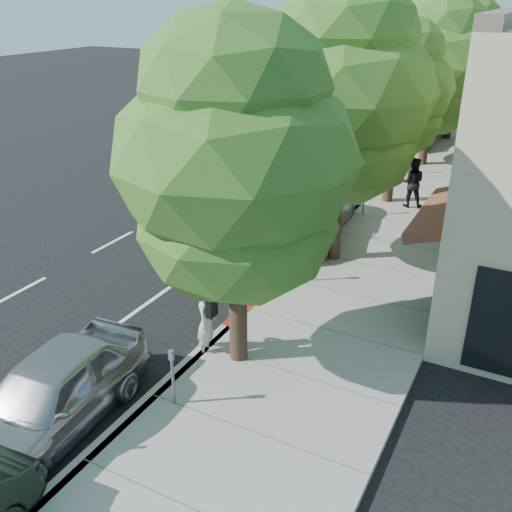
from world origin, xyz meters
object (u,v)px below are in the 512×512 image
Objects in this scene: near_car_a at (50,394)px; silver_suv at (304,214)px; street_tree_0 at (236,164)px; white_pickup at (416,128)px; dark_suv_far at (403,114)px; street_tree_3 at (434,65)px; street_tree_1 at (343,97)px; bicycle at (275,251)px; cyclist at (206,322)px; dark_sedan at (357,153)px; street_tree_4 at (459,52)px; street_tree_2 at (398,90)px; street_tree_5 at (475,51)px; pedestrian at (412,182)px.

silver_suv is at bearing 83.43° from near_car_a.
silver_suv is (-1.64, 7.50, -3.82)m from street_tree_0.
street_tree_0 is 1.66× the size of near_car_a.
street_tree_0 is at bearing 54.87° from near_car_a.
white_pickup is 4.13m from dark_suv_far.
street_tree_1 is at bearing -90.00° from street_tree_3.
street_tree_1 reaches higher than silver_suv.
cyclist is at bearing -173.52° from bicycle.
dark_suv_far is at bearing 87.73° from near_car_a.
cyclist is 16.15m from dark_sedan.
street_tree_4 reaches higher than bicycle.
street_tree_3 is (0.00, 18.00, 0.05)m from street_tree_0.
silver_suv is at bearing 137.60° from street_tree_1.
street_tree_1 is 11.15m from dark_sedan.
street_tree_2 is at bearing -14.20° from bicycle.
street_tree_5 reaches higher than bicycle.
street_tree_0 is at bearing -75.89° from dark_suv_far.
silver_suv is 1.12× the size of dark_sedan.
dark_sedan is at bearing 88.56° from silver_suv.
white_pickup is (-1.40, 16.43, -4.17)m from street_tree_1.
bicycle is (-1.53, -13.00, -4.22)m from street_tree_3.
bicycle is 0.33× the size of dark_sedan.
street_tree_4 reaches higher than cyclist.
street_tree_3 reaches higher than white_pickup.
silver_suv is 1.14× the size of dark_suv_far.
dark_suv_far is 14.99m from pedestrian.
street_tree_1 reaches higher than dark_suv_far.
near_car_a is at bearing 174.39° from bicycle.
white_pickup reaches higher than bicycle.
pedestrian is at bearing -76.96° from white_pickup.
street_tree_5 is 14.66m from dark_sedan.
silver_suv is 0.96× the size of white_pickup.
street_tree_1 is (0.00, 6.00, 0.42)m from street_tree_0.
street_tree_1 reaches higher than street_tree_2.
street_tree_0 is 30.00m from street_tree_5.
street_tree_5 is at bearing 58.24° from dark_suv_far.
street_tree_4 is at bearing -6.45° from bicycle.
street_tree_4 reaches higher than street_tree_5.
near_car_a is at bearing -80.70° from dark_suv_far.
dark_sedan is at bearing -100.03° from white_pickup.
street_tree_1 reaches higher than near_car_a.
street_tree_4 is (0.00, 18.00, -0.28)m from street_tree_1.
street_tree_4 is at bearing 90.00° from street_tree_0.
near_car_a is at bearing 145.83° from cyclist.
dark_suv_far is (-0.49, 10.19, 0.01)m from dark_sedan.
bicycle is (-1.53, -25.00, -3.89)m from street_tree_5.
street_tree_1 is 6.03m from street_tree_2.
silver_suv is at bearing -90.28° from white_pickup.
dark_suv_far is (-3.10, 26.19, -3.76)m from street_tree_0.
dark_suv_far reaches higher than silver_suv.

